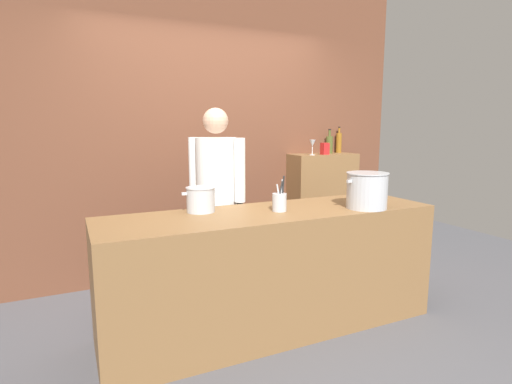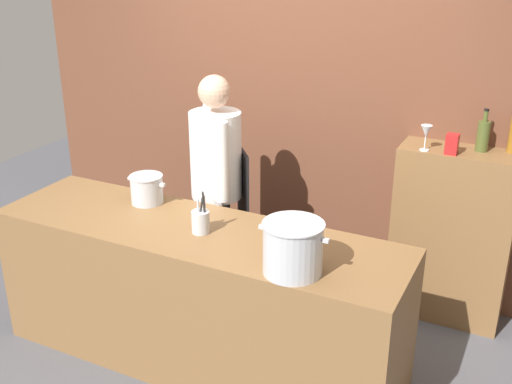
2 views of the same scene
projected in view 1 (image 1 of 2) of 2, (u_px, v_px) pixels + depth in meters
ground_plane at (271, 326)px, 3.08m from camera, size 8.00×8.00×0.00m
brick_back_panel at (209, 127)px, 4.09m from camera, size 4.40×0.10×3.00m
prep_counter at (272, 270)px, 3.01m from camera, size 2.49×0.70×0.90m
bar_cabinet at (322, 207)px, 4.57m from camera, size 0.76×0.32×1.21m
chef at (217, 192)px, 3.38m from camera, size 0.43×0.45×1.66m
stockpot_large at (367, 190)px, 3.02m from camera, size 0.37×0.31×0.27m
stockpot_small at (201, 199)px, 2.90m from camera, size 0.27×0.21×0.18m
utensil_crock at (280, 202)px, 2.93m from camera, size 0.10×0.10×0.26m
wine_bottle_olive at (329, 144)px, 4.54m from camera, size 0.08×0.08×0.27m
wine_bottle_amber at (339, 142)px, 4.66m from camera, size 0.06×0.06×0.30m
wine_glass_short at (312, 144)px, 4.27m from camera, size 0.07×0.07×0.16m
spice_tin_red at (325, 149)px, 4.35m from camera, size 0.07×0.07×0.13m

